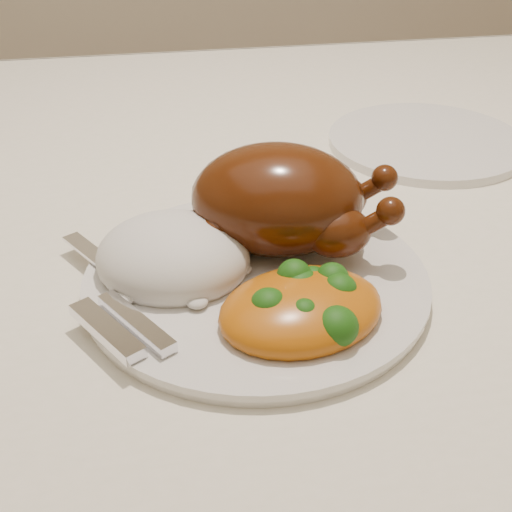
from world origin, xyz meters
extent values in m
cylinder|color=brown|center=(0.73, 0.38, 0.36)|extent=(0.07, 0.07, 0.72)
cube|color=brown|center=(0.00, 0.00, 0.74)|extent=(1.60, 0.90, 0.04)
cube|color=#F1E6CF|center=(0.00, 0.00, 0.76)|extent=(1.72, 1.02, 0.01)
cube|color=#F1E6CF|center=(0.00, 0.51, 0.68)|extent=(1.72, 0.01, 0.18)
cylinder|color=silver|center=(0.13, -0.19, 0.77)|extent=(0.35, 0.35, 0.01)
cylinder|color=silver|center=(0.39, 0.07, 0.77)|extent=(0.26, 0.26, 0.01)
ellipsoid|color=#4E1B08|center=(0.16, -0.14, 0.83)|extent=(0.17, 0.15, 0.10)
ellipsoid|color=#4E1B08|center=(0.15, -0.14, 0.85)|extent=(0.08, 0.07, 0.04)
ellipsoid|color=#4E1B08|center=(0.20, -0.18, 0.81)|extent=(0.06, 0.04, 0.04)
sphere|color=#4E1B08|center=(0.24, -0.19, 0.83)|extent=(0.02, 0.02, 0.02)
ellipsoid|color=#4E1B08|center=(0.22, -0.12, 0.81)|extent=(0.06, 0.04, 0.04)
sphere|color=#4E1B08|center=(0.26, -0.13, 0.83)|extent=(0.02, 0.02, 0.02)
sphere|color=#4E1B08|center=(0.10, -0.16, 0.81)|extent=(0.03, 0.03, 0.03)
sphere|color=#4E1B08|center=(0.12, -0.09, 0.81)|extent=(0.03, 0.03, 0.03)
ellipsoid|color=white|center=(0.07, -0.17, 0.79)|extent=(0.16, 0.15, 0.07)
ellipsoid|color=#B6640B|center=(0.16, -0.25, 0.79)|extent=(0.15, 0.13, 0.05)
ellipsoid|color=#B6640B|center=(0.19, -0.24, 0.79)|extent=(0.06, 0.05, 0.03)
ellipsoid|color=#0B3709|center=(0.11, -0.25, 0.79)|extent=(0.02, 0.02, 0.02)
ellipsoid|color=#0B3709|center=(0.19, -0.25, 0.80)|extent=(0.03, 0.03, 0.02)
ellipsoid|color=#0B3709|center=(0.15, -0.27, 0.80)|extent=(0.02, 0.02, 0.02)
ellipsoid|color=#0B3709|center=(0.17, -0.22, 0.79)|extent=(0.02, 0.02, 0.02)
ellipsoid|color=#0B3709|center=(0.16, -0.23, 0.80)|extent=(0.03, 0.03, 0.03)
ellipsoid|color=#0B3709|center=(0.16, -0.23, 0.80)|extent=(0.03, 0.03, 0.03)
ellipsoid|color=#0B3709|center=(0.18, -0.28, 0.79)|extent=(0.03, 0.03, 0.03)
ellipsoid|color=#0B3709|center=(0.15, -0.27, 0.79)|extent=(0.02, 0.02, 0.02)
ellipsoid|color=#0B3709|center=(0.17, -0.23, 0.80)|extent=(0.03, 0.03, 0.03)
ellipsoid|color=#0B3709|center=(0.19, -0.23, 0.80)|extent=(0.03, 0.03, 0.03)
ellipsoid|color=#0B3709|center=(0.13, -0.26, 0.80)|extent=(0.03, 0.03, 0.02)
ellipsoid|color=#0B3709|center=(0.15, -0.27, 0.80)|extent=(0.03, 0.03, 0.02)
cube|color=silver|center=(0.01, -0.15, 0.78)|extent=(0.08, 0.12, 0.00)
cube|color=silver|center=(0.01, -0.25, 0.79)|extent=(0.06, 0.08, 0.01)
cube|color=silver|center=(0.03, -0.24, 0.79)|extent=(0.06, 0.08, 0.01)
cube|color=silver|center=(0.03, -0.15, 0.79)|extent=(0.06, 0.09, 0.00)
camera|label=1|loc=(0.05, -0.67, 1.11)|focal=50.00mm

